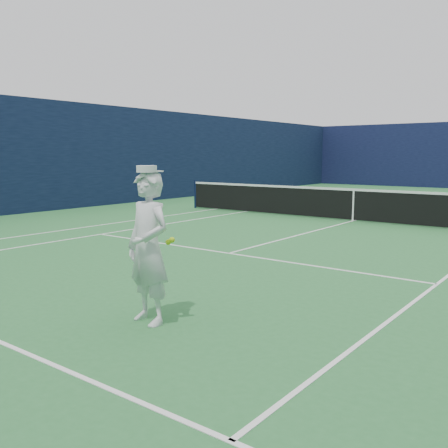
# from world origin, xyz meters

# --- Properties ---
(ground) EXTENTS (80.00, 80.00, 0.00)m
(ground) POSITION_xyz_m (0.00, 0.00, 0.00)
(ground) COLOR #2A6F36
(ground) RESTS_ON ground
(court_markings) EXTENTS (11.03, 23.83, 0.01)m
(court_markings) POSITION_xyz_m (0.00, 0.00, 0.00)
(court_markings) COLOR white
(court_markings) RESTS_ON ground
(windscreen_fence) EXTENTS (20.12, 36.12, 4.00)m
(windscreen_fence) POSITION_xyz_m (0.00, 0.00, 2.00)
(windscreen_fence) COLOR #0D1333
(windscreen_fence) RESTS_ON ground
(tennis_net) EXTENTS (12.88, 0.09, 1.07)m
(tennis_net) POSITION_xyz_m (0.00, 0.00, 0.55)
(tennis_net) COLOR #141E4C
(tennis_net) RESTS_ON ground
(tennis_player) EXTENTS (0.77, 0.57, 1.91)m
(tennis_player) POSITION_xyz_m (1.80, -10.42, 0.93)
(tennis_player) COLOR white
(tennis_player) RESTS_ON ground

